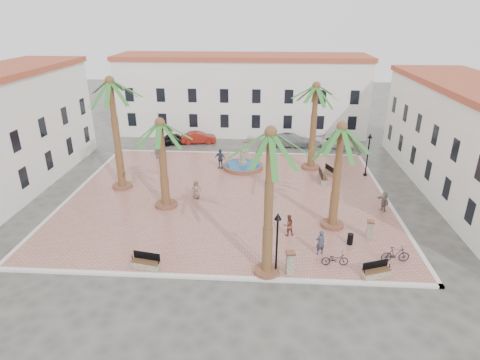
{
  "coord_description": "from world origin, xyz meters",
  "views": [
    {
      "loc": [
        2.87,
        -30.05,
        14.36
      ],
      "look_at": [
        1.0,
        0.0,
        1.6
      ],
      "focal_mm": 30.0,
      "sensor_mm": 36.0,
      "label": 1
    }
  ],
  "objects_px": {
    "cyclist_b": "(288,225)",
    "palm_e": "(341,140)",
    "bicycle_b": "(396,254)",
    "pedestrian_north": "(157,151)",
    "palm_sw": "(161,134)",
    "lamppost_s": "(277,233)",
    "palm_nw": "(111,93)",
    "pedestrian_fountain_a": "(196,189)",
    "bench_s": "(146,264)",
    "car_red": "(199,138)",
    "bench_se": "(376,272)",
    "cyclist_a": "(320,242)",
    "bollard_e": "(370,229)",
    "car_white": "(334,141)",
    "bench_ne": "(331,172)",
    "litter_bin": "(350,239)",
    "car_black": "(176,139)",
    "pedestrian_east": "(384,201)",
    "bicycle_a": "(335,259)",
    "pedestrian_fountain_b": "(220,159)",
    "bollard_se": "(290,262)",
    "palm_s": "(270,149)",
    "palm_ne": "(316,96)",
    "car_silver": "(292,140)",
    "fountain": "(243,166)",
    "bench_e": "(323,178)"
  },
  "relations": [
    {
      "from": "cyclist_b",
      "to": "palm_e",
      "type": "bearing_deg",
      "value": -174.71
    },
    {
      "from": "bicycle_b",
      "to": "pedestrian_north",
      "type": "xyz_separation_m",
      "value": [
        -19.15,
        17.47,
        0.33
      ]
    },
    {
      "from": "palm_sw",
      "to": "lamppost_s",
      "type": "height_order",
      "value": "palm_sw"
    },
    {
      "from": "palm_nw",
      "to": "pedestrian_fountain_a",
      "type": "xyz_separation_m",
      "value": [
        6.79,
        -1.85,
        -7.38
      ]
    },
    {
      "from": "bench_s",
      "to": "car_red",
      "type": "relative_size",
      "value": 0.46
    },
    {
      "from": "palm_nw",
      "to": "bench_se",
      "type": "xyz_separation_m",
      "value": [
        18.88,
        -11.59,
        -7.92
      ]
    },
    {
      "from": "palm_e",
      "to": "car_red",
      "type": "bearing_deg",
      "value": 123.4
    },
    {
      "from": "cyclist_a",
      "to": "palm_sw",
      "type": "bearing_deg",
      "value": -48.8
    },
    {
      "from": "pedestrian_fountain_a",
      "to": "bollard_e",
      "type": "bearing_deg",
      "value": -46.83
    },
    {
      "from": "palm_nw",
      "to": "car_white",
      "type": "distance_m",
      "value": 25.16
    },
    {
      "from": "bench_ne",
      "to": "litter_bin",
      "type": "bearing_deg",
      "value": 155.49
    },
    {
      "from": "cyclist_a",
      "to": "cyclist_b",
      "type": "height_order",
      "value": "cyclist_a"
    },
    {
      "from": "palm_e",
      "to": "palm_nw",
      "type": "bearing_deg",
      "value": 161.45
    },
    {
      "from": "pedestrian_fountain_a",
      "to": "car_black",
      "type": "relative_size",
      "value": 0.43
    },
    {
      "from": "lamppost_s",
      "to": "palm_sw",
      "type": "bearing_deg",
      "value": 135.93
    },
    {
      "from": "pedestrian_east",
      "to": "bench_ne",
      "type": "bearing_deg",
      "value": -174.74
    },
    {
      "from": "palm_nw",
      "to": "bench_s",
      "type": "height_order",
      "value": "palm_nw"
    },
    {
      "from": "palm_e",
      "to": "bicycle_a",
      "type": "height_order",
      "value": "palm_e"
    },
    {
      "from": "bollard_e",
      "to": "car_white",
      "type": "relative_size",
      "value": 0.28
    },
    {
      "from": "bicycle_a",
      "to": "pedestrian_fountain_b",
      "type": "relative_size",
      "value": 0.83
    },
    {
      "from": "bollard_se",
      "to": "bicycle_a",
      "type": "bearing_deg",
      "value": 19.65
    },
    {
      "from": "palm_s",
      "to": "bench_ne",
      "type": "distance_m",
      "value": 18.3
    },
    {
      "from": "palm_ne",
      "to": "bicycle_a",
      "type": "relative_size",
      "value": 5.14
    },
    {
      "from": "cyclist_a",
      "to": "pedestrian_east",
      "type": "bearing_deg",
      "value": -151.84
    },
    {
      "from": "car_silver",
      "to": "palm_sw",
      "type": "bearing_deg",
      "value": 148.77
    },
    {
      "from": "fountain",
      "to": "bench_se",
      "type": "bearing_deg",
      "value": -62.69
    },
    {
      "from": "cyclist_a",
      "to": "car_silver",
      "type": "xyz_separation_m",
      "value": [
        -0.48,
        22.41,
        -0.26
      ]
    },
    {
      "from": "bollard_se",
      "to": "pedestrian_fountain_b",
      "type": "xyz_separation_m",
      "value": [
        -5.87,
        16.71,
        0.23
      ]
    },
    {
      "from": "pedestrian_fountain_a",
      "to": "car_red",
      "type": "xyz_separation_m",
      "value": [
        -2.21,
        15.23,
        -0.29
      ]
    },
    {
      "from": "palm_sw",
      "to": "pedestrian_fountain_a",
      "type": "height_order",
      "value": "palm_sw"
    },
    {
      "from": "pedestrian_north",
      "to": "car_red",
      "type": "height_order",
      "value": "pedestrian_north"
    },
    {
      "from": "palm_ne",
      "to": "cyclist_b",
      "type": "height_order",
      "value": "palm_ne"
    },
    {
      "from": "car_red",
      "to": "palm_ne",
      "type": "bearing_deg",
      "value": -131.08
    },
    {
      "from": "bench_se",
      "to": "lamppost_s",
      "type": "xyz_separation_m",
      "value": [
        -5.79,
        0.04,
        2.39
      ]
    },
    {
      "from": "lamppost_s",
      "to": "bollard_e",
      "type": "height_order",
      "value": "lamppost_s"
    },
    {
      "from": "palm_nw",
      "to": "pedestrian_north",
      "type": "distance_m",
      "value": 10.5
    },
    {
      "from": "bench_e",
      "to": "cyclist_a",
      "type": "relative_size",
      "value": 1.19
    },
    {
      "from": "car_white",
      "to": "pedestrian_fountain_a",
      "type": "bearing_deg",
      "value": 159.83
    },
    {
      "from": "fountain",
      "to": "lamppost_s",
      "type": "bearing_deg",
      "value": -80.28
    },
    {
      "from": "bicycle_a",
      "to": "car_white",
      "type": "xyz_separation_m",
      "value": [
        3.51,
        23.57,
        0.07
      ]
    },
    {
      "from": "palm_e",
      "to": "pedestrian_fountain_b",
      "type": "distance_m",
      "value": 15.26
    },
    {
      "from": "bollard_e",
      "to": "car_red",
      "type": "bearing_deg",
      "value": 125.65
    },
    {
      "from": "pedestrian_fountain_b",
      "to": "lamppost_s",
      "type": "bearing_deg",
      "value": -49.93
    },
    {
      "from": "bicycle_a",
      "to": "car_white",
      "type": "relative_size",
      "value": 0.35
    },
    {
      "from": "bench_ne",
      "to": "fountain",
      "type": "bearing_deg",
      "value": 60.11
    },
    {
      "from": "bench_s",
      "to": "pedestrian_north",
      "type": "height_order",
      "value": "pedestrian_north"
    },
    {
      "from": "bench_s",
      "to": "bench_e",
      "type": "height_order",
      "value": "bench_e"
    },
    {
      "from": "palm_s",
      "to": "cyclist_b",
      "type": "distance_m",
      "value": 8.27
    },
    {
      "from": "cyclist_a",
      "to": "bicycle_a",
      "type": "relative_size",
      "value": 1.03
    },
    {
      "from": "pedestrian_fountain_b",
      "to": "pedestrian_east",
      "type": "bearing_deg",
      "value": -8.43
    }
  ]
}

